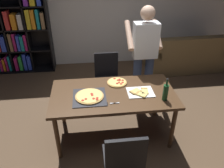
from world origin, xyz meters
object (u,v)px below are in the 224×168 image
object	(u,v)px
chair_near_camera	(124,159)
person_serving_pizza	(144,53)
second_pizza_plain	(117,82)
chair_far_side	(107,75)
kitchen_scissors	(109,104)
pepperoni_pizza_on_tray	(89,97)
bookshelf	(17,31)
wine_bottle	(166,92)
dining_table	(113,97)
couch	(184,57)

from	to	relation	value
chair_near_camera	person_serving_pizza	size ratio (longest dim) A/B	0.51
chair_near_camera	second_pizza_plain	distance (m)	1.21
chair_far_side	kitchen_scissors	xyz separation A→B (m)	(-0.08, -1.18, 0.24)
person_serving_pizza	pepperoni_pizza_on_tray	xyz separation A→B (m)	(-0.92, -0.79, -0.23)
bookshelf	wine_bottle	size ratio (longest dim) A/B	6.17
chair_far_side	second_pizza_plain	xyz separation A→B (m)	(0.09, -0.68, 0.25)
chair_near_camera	second_pizza_plain	xyz separation A→B (m)	(0.09, 1.18, 0.25)
dining_table	chair_near_camera	world-z (taller)	chair_near_camera
bookshelf	pepperoni_pizza_on_tray	distance (m)	2.87
couch	pepperoni_pizza_on_tray	bearing A→B (deg)	-137.21
chair_far_side	chair_near_camera	bearing A→B (deg)	-90.00
dining_table	couch	size ratio (longest dim) A/B	0.98
dining_table	wine_bottle	size ratio (longest dim) A/B	5.38
pepperoni_pizza_on_tray	wine_bottle	distance (m)	0.99
dining_table	bookshelf	world-z (taller)	bookshelf
bookshelf	wine_bottle	distance (m)	3.59
chair_near_camera	bookshelf	bearing A→B (deg)	118.62
pepperoni_pizza_on_tray	kitchen_scissors	size ratio (longest dim) A/B	2.27
chair_far_side	pepperoni_pizza_on_tray	distance (m)	1.09
chair_near_camera	dining_table	bearing A→B (deg)	90.00
dining_table	kitchen_scissors	size ratio (longest dim) A/B	8.82
person_serving_pizza	bookshelf	bearing A→B (deg)	145.19
chair_near_camera	chair_far_side	bearing A→B (deg)	90.00
chair_far_side	person_serving_pizza	world-z (taller)	person_serving_pizza
couch	chair_far_side	bearing A→B (deg)	-150.98
kitchen_scissors	wine_bottle	bearing A→B (deg)	0.70
dining_table	couch	bearing A→B (deg)	46.24
dining_table	wine_bottle	bearing A→B (deg)	-20.46
couch	second_pizza_plain	bearing A→B (deg)	-136.28
dining_table	chair_far_side	world-z (taller)	chair_far_side
pepperoni_pizza_on_tray	second_pizza_plain	xyz separation A→B (m)	(0.41, 0.33, -0.00)
pepperoni_pizza_on_tray	chair_far_side	bearing A→B (deg)	72.01
bookshelf	second_pizza_plain	world-z (taller)	bookshelf
couch	wine_bottle	xyz separation A→B (m)	(-1.26, -2.23, 0.57)
bookshelf	person_serving_pizza	distance (m)	2.92
dining_table	person_serving_pizza	xyz separation A→B (m)	(0.59, 0.71, 0.32)
chair_far_side	bookshelf	distance (m)	2.35
pepperoni_pizza_on_tray	second_pizza_plain	distance (m)	0.53
chair_far_side	bookshelf	bearing A→B (deg)	141.31
chair_near_camera	wine_bottle	world-z (taller)	wine_bottle
person_serving_pizza	pepperoni_pizza_on_tray	bearing A→B (deg)	-139.37
couch	bookshelf	size ratio (longest dim) A/B	0.89
dining_table	chair_far_side	bearing A→B (deg)	90.00
chair_near_camera	bookshelf	distance (m)	3.79
dining_table	pepperoni_pizza_on_tray	xyz separation A→B (m)	(-0.33, -0.08, 0.09)
person_serving_pizza	pepperoni_pizza_on_tray	distance (m)	1.23
chair_near_camera	chair_far_side	distance (m)	1.86
couch	person_serving_pizza	xyz separation A→B (m)	(-1.31, -1.28, 0.70)
second_pizza_plain	dining_table	bearing A→B (deg)	-109.00
dining_table	chair_far_side	distance (m)	0.95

